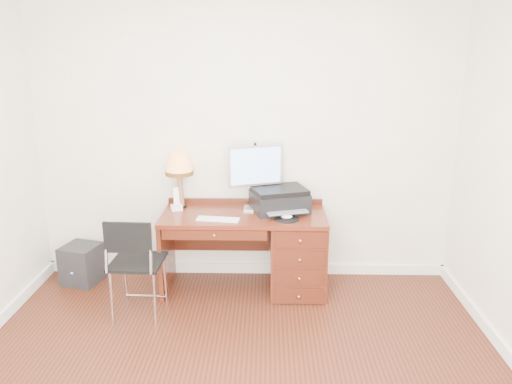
{
  "coord_description": "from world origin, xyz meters",
  "views": [
    {
      "loc": [
        0.21,
        -2.93,
        2.22
      ],
      "look_at": [
        0.12,
        1.2,
        1.02
      ],
      "focal_mm": 35.0,
      "sensor_mm": 36.0,
      "label": 1
    }
  ],
  "objects_px": {
    "leg_lamp": "(179,167)",
    "chair": "(135,258)",
    "desk": "(278,248)",
    "monitor": "(256,169)",
    "phone": "(176,203)",
    "printer": "(280,199)",
    "equipment_box": "(82,264)"
  },
  "relations": [
    {
      "from": "printer",
      "to": "equipment_box",
      "type": "relative_size",
      "value": 1.55
    },
    {
      "from": "desk",
      "to": "phone",
      "type": "relative_size",
      "value": 7.02
    },
    {
      "from": "monitor",
      "to": "printer",
      "type": "distance_m",
      "value": 0.36
    },
    {
      "from": "chair",
      "to": "equipment_box",
      "type": "height_order",
      "value": "chair"
    },
    {
      "from": "leg_lamp",
      "to": "equipment_box",
      "type": "xyz_separation_m",
      "value": [
        -0.98,
        -0.08,
        -0.96
      ]
    },
    {
      "from": "monitor",
      "to": "chair",
      "type": "bearing_deg",
      "value": -163.62
    },
    {
      "from": "desk",
      "to": "printer",
      "type": "height_order",
      "value": "printer"
    },
    {
      "from": "desk",
      "to": "phone",
      "type": "height_order",
      "value": "phone"
    },
    {
      "from": "desk",
      "to": "leg_lamp",
      "type": "distance_m",
      "value": 1.2
    },
    {
      "from": "leg_lamp",
      "to": "phone",
      "type": "xyz_separation_m",
      "value": [
        -0.03,
        -0.08,
        -0.33
      ]
    },
    {
      "from": "printer",
      "to": "phone",
      "type": "distance_m",
      "value": 0.96
    },
    {
      "from": "leg_lamp",
      "to": "chair",
      "type": "bearing_deg",
      "value": -110.3
    },
    {
      "from": "printer",
      "to": "chair",
      "type": "relative_size",
      "value": 0.65
    },
    {
      "from": "monitor",
      "to": "leg_lamp",
      "type": "relative_size",
      "value": 1.12
    },
    {
      "from": "leg_lamp",
      "to": "phone",
      "type": "relative_size",
      "value": 2.52
    },
    {
      "from": "printer",
      "to": "equipment_box",
      "type": "height_order",
      "value": "printer"
    },
    {
      "from": "monitor",
      "to": "printer",
      "type": "xyz_separation_m",
      "value": [
        0.22,
        -0.07,
        -0.27
      ]
    },
    {
      "from": "printer",
      "to": "desk",
      "type": "bearing_deg",
      "value": -111.14
    },
    {
      "from": "monitor",
      "to": "leg_lamp",
      "type": "height_order",
      "value": "monitor"
    },
    {
      "from": "leg_lamp",
      "to": "printer",
      "type": "bearing_deg",
      "value": -4.8
    },
    {
      "from": "desk",
      "to": "monitor",
      "type": "height_order",
      "value": "monitor"
    },
    {
      "from": "desk",
      "to": "chair",
      "type": "xyz_separation_m",
      "value": [
        -1.2,
        -0.55,
        0.13
      ]
    },
    {
      "from": "desk",
      "to": "leg_lamp",
      "type": "bearing_deg",
      "value": 169.39
    },
    {
      "from": "leg_lamp",
      "to": "chair",
      "type": "relative_size",
      "value": 0.6
    },
    {
      "from": "desk",
      "to": "printer",
      "type": "relative_size",
      "value": 2.57
    },
    {
      "from": "printer",
      "to": "chair",
      "type": "distance_m",
      "value": 1.41
    },
    {
      "from": "phone",
      "to": "equipment_box",
      "type": "height_order",
      "value": "phone"
    },
    {
      "from": "equipment_box",
      "to": "leg_lamp",
      "type": "bearing_deg",
      "value": 19.43
    },
    {
      "from": "equipment_box",
      "to": "monitor",
      "type": "bearing_deg",
      "value": 17.12
    },
    {
      "from": "leg_lamp",
      "to": "chair",
      "type": "xyz_separation_m",
      "value": [
        -0.27,
        -0.73,
        -0.6
      ]
    },
    {
      "from": "monitor",
      "to": "leg_lamp",
      "type": "xyz_separation_m",
      "value": [
        -0.72,
        0.01,
        0.02
      ]
    },
    {
      "from": "printer",
      "to": "leg_lamp",
      "type": "bearing_deg",
      "value": 158.04
    }
  ]
}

